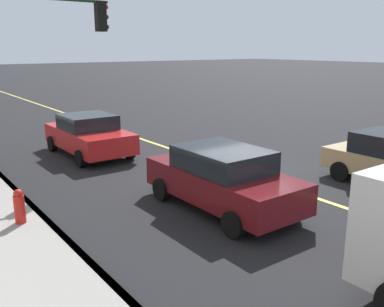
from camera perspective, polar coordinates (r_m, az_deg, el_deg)
name	(u,v)px	position (r m, az deg, el deg)	size (l,w,h in m)	color
ground	(245,174)	(13.85, 7.09, -2.77)	(200.00, 200.00, 0.00)	black
curb_edge	(43,219)	(10.69, -19.36, -8.24)	(80.00, 0.16, 0.15)	slate
lane_stripe_center	(245,174)	(13.85, 7.09, -2.74)	(80.00, 0.16, 0.01)	#D8CC4C
car_maroon	(223,178)	(10.67, 4.15, -3.28)	(4.35, 2.03, 1.57)	#591116
car_red	(89,135)	(16.51, -13.68, 2.47)	(4.34, 2.10, 1.54)	red
traffic_light_mast	(35,51)	(13.49, -20.27, 12.80)	(0.28, 3.94, 5.66)	#1E3823
fire_hydrant	(20,209)	(10.32, -22.10, -6.96)	(0.24, 0.24, 0.94)	red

